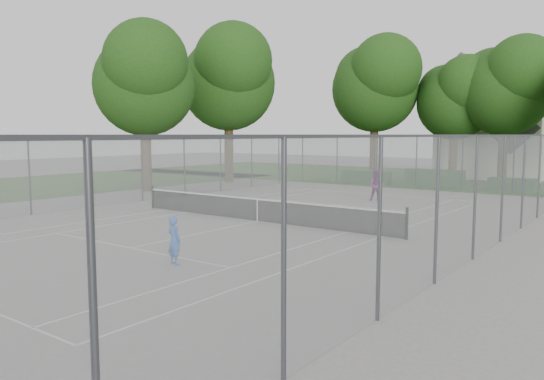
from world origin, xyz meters
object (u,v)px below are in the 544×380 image
Objects in this scene: house at (494,129)px; woman_player at (377,186)px; girl_player at (174,240)px; tennis_net at (257,209)px.

woman_player is (-0.95, -19.55, -3.15)m from house.
tennis_net is at bearing -60.61° from girl_player.
tennis_net is 1.30× the size of house.
tennis_net is at bearing -119.19° from woman_player.
woman_player is at bearing 83.61° from tennis_net.
house is 7.45× the size of girl_player.
woman_player is at bearing -92.79° from house.
house is 5.96× the size of woman_player.
house is at bearing 86.08° from tennis_net.
girl_player is at bearing -106.92° from woman_player.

